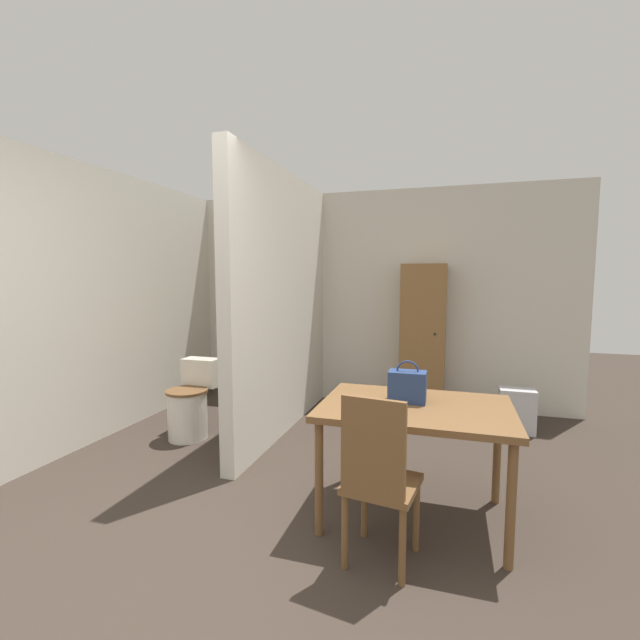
{
  "coord_description": "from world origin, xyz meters",
  "views": [
    {
      "loc": [
        1.08,
        -1.6,
        1.5
      ],
      "look_at": [
        0.06,
        1.74,
        1.15
      ],
      "focal_mm": 24.0,
      "sensor_mm": 36.0,
      "label": 1
    }
  ],
  "objects_px": {
    "dining_table": "(415,417)",
    "space_heater": "(517,411)",
    "toilet": "(191,404)",
    "wooden_cabinet": "(423,339)",
    "handbag": "(407,386)",
    "wooden_chair": "(378,477)"
  },
  "relations": [
    {
      "from": "dining_table",
      "to": "space_heater",
      "type": "distance_m",
      "value": 2.04
    },
    {
      "from": "toilet",
      "to": "wooden_cabinet",
      "type": "distance_m",
      "value": 2.53
    },
    {
      "from": "dining_table",
      "to": "space_heater",
      "type": "relative_size",
      "value": 2.69
    },
    {
      "from": "wooden_cabinet",
      "to": "space_heater",
      "type": "distance_m",
      "value": 1.18
    },
    {
      "from": "wooden_chair",
      "to": "handbag",
      "type": "distance_m",
      "value": 0.68
    },
    {
      "from": "wooden_chair",
      "to": "toilet",
      "type": "distance_m",
      "value": 2.39
    },
    {
      "from": "toilet",
      "to": "wooden_cabinet",
      "type": "xyz_separation_m",
      "value": [
        2.04,
        1.41,
        0.51
      ]
    },
    {
      "from": "handbag",
      "to": "wooden_cabinet",
      "type": "relative_size",
      "value": 0.16
    },
    {
      "from": "toilet",
      "to": "space_heater",
      "type": "distance_m",
      "value": 3.13
    },
    {
      "from": "handbag",
      "to": "wooden_cabinet",
      "type": "bearing_deg",
      "value": 90.94
    },
    {
      "from": "dining_table",
      "to": "handbag",
      "type": "distance_m",
      "value": 0.19
    },
    {
      "from": "handbag",
      "to": "wooden_cabinet",
      "type": "distance_m",
      "value": 2.15
    },
    {
      "from": "toilet",
      "to": "handbag",
      "type": "bearing_deg",
      "value": -19.48
    },
    {
      "from": "wooden_chair",
      "to": "toilet",
      "type": "bearing_deg",
      "value": 154.99
    },
    {
      "from": "dining_table",
      "to": "toilet",
      "type": "height_order",
      "value": "dining_table"
    },
    {
      "from": "dining_table",
      "to": "wooden_chair",
      "type": "relative_size",
      "value": 1.24
    },
    {
      "from": "toilet",
      "to": "handbag",
      "type": "distance_m",
      "value": 2.26
    },
    {
      "from": "dining_table",
      "to": "space_heater",
      "type": "height_order",
      "value": "dining_table"
    },
    {
      "from": "dining_table",
      "to": "handbag",
      "type": "relative_size",
      "value": 4.34
    },
    {
      "from": "toilet",
      "to": "space_heater",
      "type": "bearing_deg",
      "value": 18.92
    },
    {
      "from": "wooden_chair",
      "to": "wooden_cabinet",
      "type": "xyz_separation_m",
      "value": [
        0.05,
        2.73,
        0.34
      ]
    },
    {
      "from": "wooden_chair",
      "to": "toilet",
      "type": "xyz_separation_m",
      "value": [
        -1.99,
        1.31,
        -0.18
      ]
    }
  ]
}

